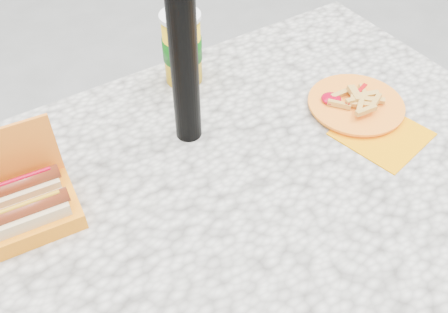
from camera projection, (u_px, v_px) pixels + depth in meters
picnic_table at (233, 222)px, 0.97m from camera, size 1.20×0.80×0.75m
hotdog_box at (16, 208)px, 0.81m from camera, size 0.20×0.14×0.16m
fries_plate at (358, 106)px, 1.03m from camera, size 0.20×0.28×0.04m
soda_cup at (182, 48)px, 1.05m from camera, size 0.09×0.09×0.16m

